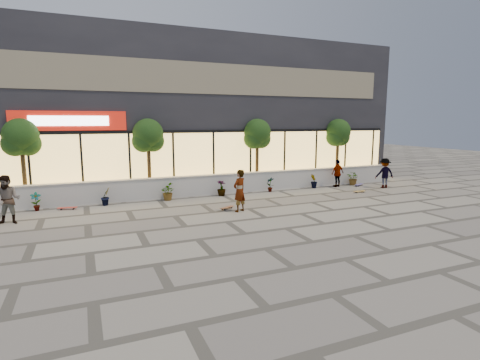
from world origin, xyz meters
name	(u,v)px	position (x,y,z in m)	size (l,w,h in m)	color
ground	(286,228)	(0.00, 0.00, 0.00)	(80.00, 80.00, 0.00)	gray
planter_wall	(220,184)	(0.00, 7.00, 0.52)	(22.00, 0.42, 1.04)	beige
retail_building	(190,114)	(0.00, 12.49, 4.25)	(24.00, 9.17, 8.50)	#232328
shrub_a	(36,202)	(-8.50, 6.45, 0.41)	(0.43, 0.29, 0.81)	#173310
shrub_b	(106,196)	(-5.70, 6.45, 0.41)	(0.45, 0.36, 0.81)	#173310
shrub_c	(167,192)	(-2.90, 6.45, 0.41)	(0.73, 0.63, 0.81)	#173310
shrub_d	(222,188)	(-0.10, 6.45, 0.41)	(0.45, 0.45, 0.81)	#173310
shrub_e	(270,184)	(2.70, 6.45, 0.41)	(0.43, 0.29, 0.81)	#173310
shrub_f	(314,181)	(5.50, 6.45, 0.41)	(0.45, 0.36, 0.81)	#173310
shrub_g	(354,178)	(8.30, 6.45, 0.41)	(0.73, 0.63, 0.81)	#173310
tree_west	(21,140)	(-9.00, 7.70, 2.99)	(1.60, 1.50, 3.92)	#422F17
tree_midwest	(148,137)	(-3.50, 7.70, 2.99)	(1.60, 1.50, 3.92)	#422F17
tree_mideast	(257,136)	(2.50, 7.70, 2.99)	(1.60, 1.50, 3.92)	#422F17
tree_east	(338,134)	(8.00, 7.70, 2.99)	(1.60, 1.50, 3.92)	#422F17
skater_center	(239,191)	(-0.56, 2.98, 0.90)	(0.65, 0.43, 1.79)	white
skater_left	(8,200)	(-9.20, 4.53, 0.92)	(0.89, 0.69, 1.83)	tan
skater_right_near	(338,173)	(7.00, 6.30, 0.79)	(0.93, 0.39, 1.59)	silver
skater_right_far	(385,173)	(9.30, 5.02, 0.85)	(1.09, 0.63, 1.69)	#993C1B
skateboard_center	(227,207)	(-0.89, 3.59, 0.08)	(0.77, 0.55, 0.09)	brown
skateboard_left	(67,208)	(-7.29, 6.20, 0.08)	(0.82, 0.34, 0.10)	red
skateboard_right_near	(360,191)	(7.00, 4.37, 0.07)	(0.72, 0.21, 0.09)	olive
skateboard_right_far	(359,184)	(8.41, 6.07, 0.08)	(0.85, 0.55, 0.10)	#554C8C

